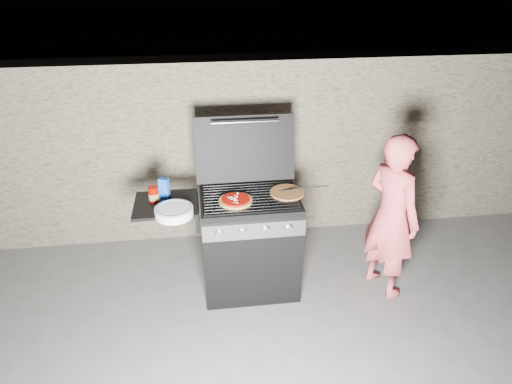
{
  "coord_description": "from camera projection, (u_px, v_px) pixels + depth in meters",
  "views": [
    {
      "loc": [
        -0.37,
        -3.21,
        2.67
      ],
      "look_at": [
        0.05,
        0.0,
        0.95
      ],
      "focal_mm": 32.0,
      "sensor_mm": 36.0,
      "label": 1
    }
  ],
  "objects": [
    {
      "name": "tongs",
      "position": [
        304.0,
        189.0,
        3.71
      ],
      "size": [
        0.39,
        0.1,
        0.08
      ],
      "primitive_type": "cylinder",
      "rotation": [
        0.0,
        1.4,
        -0.22
      ],
      "color": "black",
      "rests_on": "gas_grill"
    },
    {
      "name": "person",
      "position": [
        391.0,
        217.0,
        3.76
      ],
      "size": [
        0.53,
        0.63,
        1.45
      ],
      "primitive_type": "imported",
      "rotation": [
        0.0,
        0.0,
        1.99
      ],
      "color": "#E7515B",
      "rests_on": "ground"
    },
    {
      "name": "sauce_jar",
      "position": [
        154.0,
        194.0,
        3.6
      ],
      "size": [
        0.1,
        0.1,
        0.12
      ],
      "primitive_type": "cylinder",
      "rotation": [
        0.0,
        0.0,
        -0.34
      ],
      "color": "#820800",
      "rests_on": "gas_grill"
    },
    {
      "name": "gas_grill",
      "position": [
        221.0,
        246.0,
        3.86
      ],
      "size": [
        1.34,
        0.79,
        0.91
      ],
      "primitive_type": null,
      "color": "black",
      "rests_on": "ground"
    },
    {
      "name": "ground",
      "position": [
        251.0,
        285.0,
        4.11
      ],
      "size": [
        50.0,
        50.0,
        0.0
      ],
      "primitive_type": "plane",
      "color": "slate"
    },
    {
      "name": "stone_wall",
      "position": [
        238.0,
        148.0,
        4.6
      ],
      "size": [
        8.0,
        0.35,
        1.8
      ],
      "primitive_type": "cube",
      "color": "#85755A",
      "rests_on": "ground"
    },
    {
      "name": "pizza_topped",
      "position": [
        236.0,
        200.0,
        3.6
      ],
      "size": [
        0.33,
        0.33,
        0.03
      ],
      "primitive_type": null,
      "rotation": [
        0.0,
        0.0,
        -0.29
      ],
      "color": "tan",
      "rests_on": "gas_grill"
    },
    {
      "name": "pizza_plain",
      "position": [
        287.0,
        192.0,
        3.72
      ],
      "size": [
        0.36,
        0.36,
        0.02
      ],
      "primitive_type": "cylinder",
      "rotation": [
        0.0,
        0.0,
        -0.33
      ],
      "color": "#BF8249",
      "rests_on": "gas_grill"
    },
    {
      "name": "blue_carton",
      "position": [
        164.0,
        188.0,
        3.65
      ],
      "size": [
        0.09,
        0.07,
        0.17
      ],
      "primitive_type": "cube",
      "rotation": [
        0.0,
        0.0,
        -0.38
      ],
      "color": "blue",
      "rests_on": "gas_grill"
    },
    {
      "name": "plate_stack",
      "position": [
        174.0,
        212.0,
        3.42
      ],
      "size": [
        0.32,
        0.32,
        0.07
      ],
      "primitive_type": "cylinder",
      "rotation": [
        0.0,
        0.0,
        0.13
      ],
      "color": "white",
      "rests_on": "gas_grill"
    }
  ]
}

